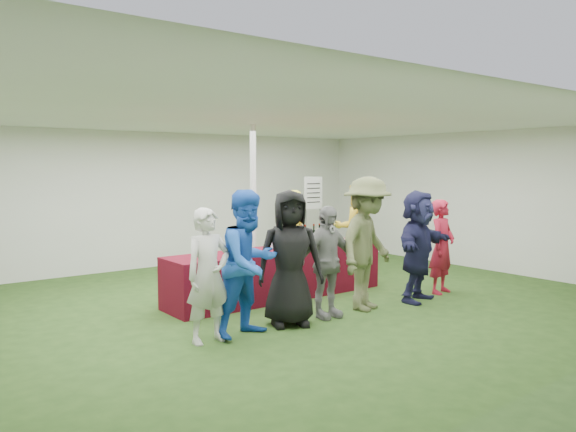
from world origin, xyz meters
TOP-DOWN VIEW (x-y plane):
  - ground at (0.00, 0.00)m, footprint 60.00×60.00m
  - tent at (0.50, 1.20)m, footprint 10.00×10.00m
  - serving_table at (0.37, 0.34)m, footprint 3.60×0.80m
  - wine_bottles at (1.06, 0.49)m, footprint 0.89×0.08m
  - wine_glasses at (-0.49, 0.07)m, footprint 1.20×0.11m
  - water_bottle at (0.34, 0.42)m, footprint 0.07×0.07m
  - bar_towel at (1.93, 0.39)m, footprint 0.25×0.18m
  - dump_bucket at (1.94, 0.12)m, footprint 0.26×0.26m
  - wine_list_sign at (3.12, 2.76)m, footprint 0.50×0.03m
  - staff_pourer at (1.12, 0.96)m, footprint 0.60×0.41m
  - staff_back at (2.79, 1.14)m, footprint 1.02×0.93m
  - customer_0 at (-1.58, -0.97)m, footprint 0.58×0.39m
  - customer_1 at (-1.07, -1.03)m, footprint 0.95×0.80m
  - customer_2 at (-0.41, -0.98)m, footprint 0.99×0.85m
  - customer_3 at (0.19, -0.99)m, footprint 0.89×0.39m
  - customer_4 at (0.92, -1.02)m, footprint 1.37×1.05m
  - customer_5 at (1.89, -1.13)m, footprint 1.62×0.94m
  - customer_6 at (2.62, -1.01)m, footprint 0.61×0.47m

SIDE VIEW (x-z plane):
  - ground at x=0.00m, z-range 0.00..0.00m
  - serving_table at x=0.37m, z-range 0.00..0.75m
  - customer_6 at x=2.62m, z-range 0.00..1.50m
  - customer_3 at x=0.19m, z-range 0.00..1.50m
  - bar_towel at x=1.93m, z-range 0.75..0.78m
  - customer_0 at x=-1.58m, z-range 0.00..1.55m
  - staff_pourer at x=1.12m, z-range 0.00..1.62m
  - customer_5 at x=1.89m, z-range 0.00..1.67m
  - dump_bucket at x=1.94m, z-range 0.75..0.93m
  - staff_back at x=2.79m, z-range 0.00..1.70m
  - water_bottle at x=0.34m, z-range 0.74..0.97m
  - customer_2 at x=-0.41m, z-range 0.00..1.72m
  - wine_glasses at x=-0.49m, z-range 0.78..0.94m
  - wine_bottles at x=1.06m, z-range 0.71..1.03m
  - customer_1 at x=-1.07m, z-range 0.00..1.74m
  - customer_4 at x=0.92m, z-range 0.00..1.88m
  - wine_list_sign at x=3.12m, z-range 0.42..2.22m
  - tent at x=0.50m, z-range -3.65..6.35m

